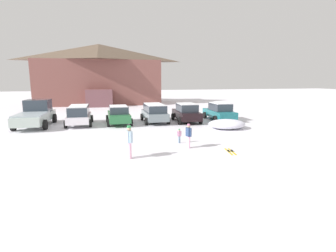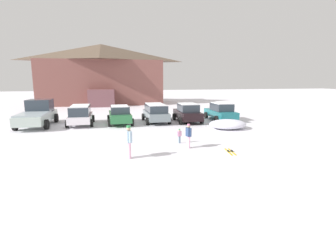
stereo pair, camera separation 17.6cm
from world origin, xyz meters
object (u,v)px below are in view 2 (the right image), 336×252
object	(u,v)px
ski_lodge	(102,74)
parked_teal_hatchback	(221,111)
plowed_snow_pile	(228,124)
parked_white_suv	(80,114)
skier_teen_in_navy_coat	(188,135)
skier_adult_in_blue_parka	(129,140)
pair_of_skis	(230,152)
skier_child_in_pink_snowsuit	(179,135)
pickup_truck	(38,114)
parked_grey_wagon	(156,112)
parked_green_coupe	(120,115)
parked_black_sedan	(188,113)

from	to	relation	value
ski_lodge	parked_teal_hatchback	xyz separation A→B (m)	(11.35, -20.18, -3.80)
parked_teal_hatchback	plowed_snow_pile	xyz separation A→B (m)	(-1.20, -4.12, -0.48)
parked_white_suv	skier_teen_in_navy_coat	world-z (taller)	parked_white_suv
parked_white_suv	parked_teal_hatchback	world-z (taller)	parked_teal_hatchback
skier_adult_in_blue_parka	pair_of_skis	world-z (taller)	skier_adult_in_blue_parka
parked_teal_hatchback	skier_teen_in_navy_coat	world-z (taller)	parked_teal_hatchback
skier_teen_in_navy_coat	skier_child_in_pink_snowsuit	xyz separation A→B (m)	(-0.20, 1.24, -0.29)
pickup_truck	pair_of_skis	distance (m)	16.55
parked_grey_wagon	parked_teal_hatchback	world-z (taller)	parked_teal_hatchback
pair_of_skis	skier_teen_in_navy_coat	bearing A→B (deg)	147.41
parked_white_suv	skier_child_in_pink_snowsuit	xyz separation A→B (m)	(6.63, -8.15, -0.40)
parked_green_coupe	parked_grey_wagon	bearing A→B (deg)	4.08
parked_teal_hatchback	ski_lodge	bearing A→B (deg)	119.34
parked_grey_wagon	pickup_truck	size ratio (longest dim) A/B	0.76
parked_white_suv	pickup_truck	size ratio (longest dim) A/B	0.74
parked_white_suv	skier_teen_in_navy_coat	distance (m)	11.61
parked_teal_hatchback	skier_child_in_pink_snowsuit	distance (m)	10.01
parked_black_sedan	skier_teen_in_navy_coat	size ratio (longest dim) A/B	3.00
pickup_truck	skier_adult_in_blue_parka	size ratio (longest dim) A/B	3.48
parked_grey_wagon	parked_teal_hatchback	bearing A→B (deg)	-2.44
parked_grey_wagon	pickup_truck	bearing A→B (deg)	177.87
parked_black_sedan	skier_child_in_pink_snowsuit	distance (m)	8.09
parked_teal_hatchback	pickup_truck	world-z (taller)	pickup_truck
parked_grey_wagon	parked_teal_hatchback	size ratio (longest dim) A/B	1.02
skier_child_in_pink_snowsuit	parked_teal_hatchback	bearing A→B (deg)	51.88
skier_teen_in_navy_coat	plowed_snow_pile	world-z (taller)	skier_teen_in_navy_coat
parked_black_sedan	pair_of_skis	distance (m)	10.15
pair_of_skis	parked_black_sedan	bearing A→B (deg)	86.62
parked_teal_hatchback	pickup_truck	size ratio (longest dim) A/B	0.75
plowed_snow_pile	parked_white_suv	bearing A→B (deg)	159.20
parked_green_coupe	pickup_truck	xyz separation A→B (m)	(-6.80, 0.60, 0.17)
ski_lodge	parked_grey_wagon	bearing A→B (deg)	-75.65
ski_lodge	parked_teal_hatchback	bearing A→B (deg)	-60.66
ski_lodge	pickup_truck	world-z (taller)	ski_lodge
pickup_truck	ski_lodge	bearing A→B (deg)	75.80
pickup_truck	skier_child_in_pink_snowsuit	distance (m)	13.23
parked_grey_wagon	parked_black_sedan	distance (m)	2.92
pickup_truck	skier_teen_in_navy_coat	xyz separation A→B (m)	(10.32, -9.75, -0.20)
parked_green_coupe	plowed_snow_pile	bearing A→B (deg)	-26.66
ski_lodge	parked_black_sedan	world-z (taller)	ski_lodge
parked_black_sedan	parked_white_suv	bearing A→B (deg)	176.54
skier_adult_in_blue_parka	parked_teal_hatchback	bearing A→B (deg)	47.59
parked_grey_wagon	skier_child_in_pink_snowsuit	distance (m)	8.14
ski_lodge	skier_child_in_pink_snowsuit	xyz separation A→B (m)	(5.17, -28.05, -4.14)
pair_of_skis	plowed_snow_pile	bearing A→B (deg)	66.03
skier_teen_in_navy_coat	skier_child_in_pink_snowsuit	size ratio (longest dim) A/B	1.58
pickup_truck	plowed_snow_pile	bearing A→B (deg)	-17.53
parked_grey_wagon	plowed_snow_pile	size ratio (longest dim) A/B	1.49
pickup_truck	skier_adult_in_blue_parka	distance (m)	12.94
ski_lodge	parked_grey_wagon	xyz separation A→B (m)	(5.10, -19.92, -3.74)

